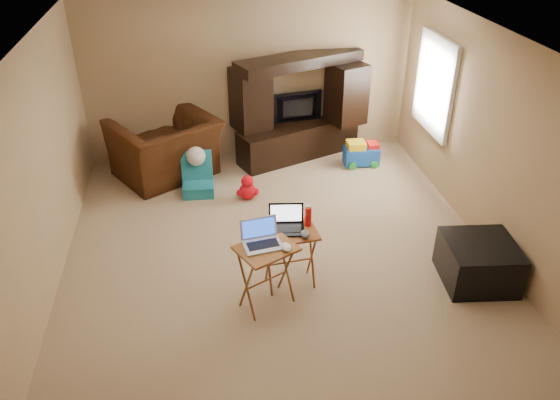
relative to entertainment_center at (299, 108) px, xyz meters
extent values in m
plane|color=tan|center=(-0.73, -2.47, -0.82)|extent=(5.50, 5.50, 0.00)
plane|color=silver|center=(-0.73, -2.47, 1.68)|extent=(5.50, 5.50, 0.00)
plane|color=tan|center=(-0.73, 0.28, 0.43)|extent=(5.00, 0.00, 5.00)
plane|color=tan|center=(-0.73, -5.22, 0.43)|extent=(5.00, 0.00, 5.00)
plane|color=tan|center=(-3.23, -2.47, 0.43)|extent=(0.00, 5.50, 5.50)
plane|color=tan|center=(1.77, -2.47, 0.43)|extent=(0.00, 5.50, 5.50)
plane|color=white|center=(1.75, -0.92, 0.58)|extent=(0.00, 1.20, 1.20)
cube|color=white|center=(1.73, -0.92, 0.58)|extent=(0.06, 1.14, 1.34)
cube|color=black|center=(0.00, 0.00, 0.00)|extent=(2.04, 1.21, 1.64)
imported|color=black|center=(0.00, 0.06, -0.03)|extent=(0.84, 0.25, 0.48)
imported|color=#401E0D|center=(-2.06, -0.35, -0.37)|extent=(1.80, 1.75, 0.90)
cube|color=black|center=(1.36, -3.41, -0.58)|extent=(0.83, 0.83, 0.48)
cube|color=#A36027|center=(-0.99, -3.44, -0.45)|extent=(0.70, 0.65, 0.73)
cube|color=#9E5226|center=(-0.70, -3.16, -0.46)|extent=(0.59, 0.49, 0.71)
cube|color=silver|center=(-1.02, -3.41, 0.03)|extent=(0.42, 0.36, 0.24)
cube|color=black|center=(-0.74, -3.14, 0.01)|extent=(0.41, 0.35, 0.24)
ellipsoid|color=white|center=(-0.80, -3.51, -0.06)|extent=(0.11, 0.16, 0.06)
ellipsoid|color=#44454A|center=(-0.57, -3.28, -0.08)|extent=(0.11, 0.15, 0.06)
cylinder|color=red|center=(-0.50, -3.08, 0.00)|extent=(0.07, 0.07, 0.22)
camera|label=1|loc=(-1.56, -7.81, 3.08)|focal=35.00mm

